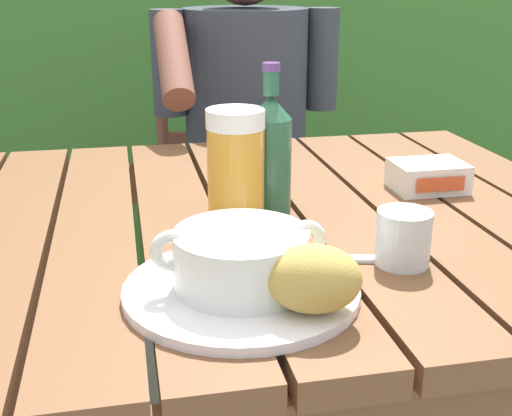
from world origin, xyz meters
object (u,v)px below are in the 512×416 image
object	(u,v)px
beer_bottle	(270,153)
table_knife	(328,258)
butter_tub	(428,176)
serving_plate	(241,289)
bread_roll	(314,279)
beer_glass	(236,168)
person_eating	(248,131)
chair_near_diner	(236,199)
soup_bowl	(241,257)
water_glass_small	(403,238)

from	to	relation	value
beer_bottle	table_knife	bearing A→B (deg)	-80.60
butter_tub	table_knife	world-z (taller)	butter_tub
serving_plate	table_knife	size ratio (longest dim) A/B	1.81
bread_roll	table_knife	distance (m)	0.17
beer_glass	table_knife	xyz separation A→B (m)	(0.09, -0.16, -0.08)
person_eating	serving_plate	world-z (taller)	person_eating
table_knife	bread_roll	bearing A→B (deg)	-113.60
chair_near_diner	soup_bowl	bearing A→B (deg)	-99.59
serving_plate	water_glass_small	world-z (taller)	water_glass_small
beer_bottle	table_knife	size ratio (longest dim) A/B	1.51
butter_tub	beer_bottle	bearing A→B (deg)	-168.98
soup_bowl	water_glass_small	distance (m)	0.22
chair_near_diner	water_glass_small	bearing A→B (deg)	-89.00
water_glass_small	table_knife	distance (m)	0.10
person_eating	table_knife	xyz separation A→B (m)	(-0.07, -0.91, 0.04)
beer_bottle	butter_tub	size ratio (longest dim) A/B	1.90
bread_roll	beer_glass	distance (m)	0.31
soup_bowl	beer_glass	distance (m)	0.24
water_glass_small	serving_plate	bearing A→B (deg)	-168.58
serving_plate	soup_bowl	world-z (taller)	soup_bowl
serving_plate	beer_bottle	world-z (taller)	beer_bottle
person_eating	serving_plate	size ratio (longest dim) A/B	4.50
beer_bottle	butter_tub	distance (m)	0.31
chair_near_diner	beer_glass	size ratio (longest dim) A/B	5.68
bread_roll	butter_tub	bearing A→B (deg)	51.10
person_eating	soup_bowl	distance (m)	1.00
serving_plate	beer_glass	bearing A→B (deg)	81.40
serving_plate	beer_glass	size ratio (longest dim) A/B	1.60
beer_bottle	butter_tub	world-z (taller)	beer_bottle
person_eating	beer_glass	world-z (taller)	person_eating
beer_glass	table_knife	size ratio (longest dim) A/B	1.13
person_eating	beer_bottle	xyz separation A→B (m)	(-0.10, -0.71, 0.13)
person_eating	butter_tub	bearing A→B (deg)	-73.73
serving_plate	bread_roll	size ratio (longest dim) A/B	2.32
beer_glass	water_glass_small	bearing A→B (deg)	-45.28
person_eating	beer_glass	xyz separation A→B (m)	(-0.16, -0.75, 0.12)
water_glass_small	table_knife	xyz separation A→B (m)	(-0.09, 0.03, -0.03)
water_glass_small	person_eating	bearing A→B (deg)	91.39
chair_near_diner	water_glass_small	distance (m)	1.18
person_eating	water_glass_small	size ratio (longest dim) A/B	17.43
butter_tub	person_eating	bearing A→B (deg)	106.27
serving_plate	water_glass_small	bearing A→B (deg)	11.42
table_knife	beer_glass	bearing A→B (deg)	120.15
serving_plate	bread_roll	world-z (taller)	bread_roll
butter_tub	table_knife	size ratio (longest dim) A/B	0.79
bread_roll	chair_near_diner	bearing A→B (deg)	83.87
chair_near_diner	bread_roll	distance (m)	1.31
chair_near_diner	beer_glass	distance (m)	1.04
beer_glass	water_glass_small	distance (m)	0.27
person_eating	bread_roll	world-z (taller)	person_eating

